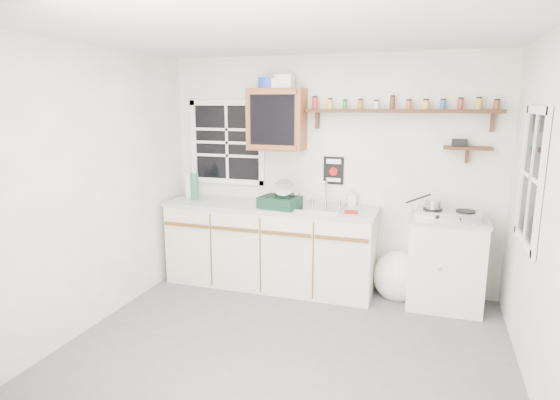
# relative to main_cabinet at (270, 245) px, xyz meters

# --- Properties ---
(room) EXTENTS (3.64, 3.24, 2.54)m
(room) POSITION_rel_main_cabinet_xyz_m (0.58, -1.30, 0.79)
(room) COLOR #555457
(room) RESTS_ON ground
(main_cabinet) EXTENTS (2.31, 0.63, 0.92)m
(main_cabinet) POSITION_rel_main_cabinet_xyz_m (0.00, 0.00, 0.00)
(main_cabinet) COLOR beige
(main_cabinet) RESTS_ON floor
(right_cabinet) EXTENTS (0.73, 0.57, 0.91)m
(right_cabinet) POSITION_rel_main_cabinet_xyz_m (1.83, 0.03, -0.01)
(right_cabinet) COLOR silver
(right_cabinet) RESTS_ON floor
(sink) EXTENTS (0.52, 0.44, 0.29)m
(sink) POSITION_rel_main_cabinet_xyz_m (0.54, 0.01, 0.47)
(sink) COLOR #AEAEB2
(sink) RESTS_ON main_cabinet
(upper_cabinet) EXTENTS (0.60, 0.32, 0.65)m
(upper_cabinet) POSITION_rel_main_cabinet_xyz_m (0.03, 0.14, 1.36)
(upper_cabinet) COLOR brown
(upper_cabinet) RESTS_ON wall_back
(upper_cabinet_clutter) EXTENTS (0.38, 0.24, 0.14)m
(upper_cabinet_clutter) POSITION_rel_main_cabinet_xyz_m (0.02, 0.14, 1.75)
(upper_cabinet_clutter) COLOR #1B3EB4
(upper_cabinet_clutter) RESTS_ON upper_cabinet
(spice_shelf) EXTENTS (1.91, 0.18, 0.35)m
(spice_shelf) POSITION_rel_main_cabinet_xyz_m (1.31, 0.21, 1.47)
(spice_shelf) COLOR black
(spice_shelf) RESTS_ON wall_back
(secondary_shelf) EXTENTS (0.45, 0.16, 0.24)m
(secondary_shelf) POSITION_rel_main_cabinet_xyz_m (1.94, 0.22, 1.12)
(secondary_shelf) COLOR black
(secondary_shelf) RESTS_ON wall_back
(warning_sign) EXTENTS (0.22, 0.02, 0.30)m
(warning_sign) POSITION_rel_main_cabinet_xyz_m (0.63, 0.29, 0.82)
(warning_sign) COLOR black
(warning_sign) RESTS_ON wall_back
(window_back) EXTENTS (0.93, 0.03, 0.98)m
(window_back) POSITION_rel_main_cabinet_xyz_m (-0.62, 0.29, 1.09)
(window_back) COLOR black
(window_back) RESTS_ON wall_back
(window_right) EXTENTS (0.03, 0.78, 1.08)m
(window_right) POSITION_rel_main_cabinet_xyz_m (2.37, -0.75, 0.99)
(window_right) COLOR black
(window_right) RESTS_ON wall_back
(water_bottles) EXTENTS (0.18, 0.12, 0.33)m
(water_bottles) POSITION_rel_main_cabinet_xyz_m (-0.95, 0.03, 0.60)
(water_bottles) COLOR silver
(water_bottles) RESTS_ON main_cabinet
(dish_rack) EXTENTS (0.45, 0.37, 0.30)m
(dish_rack) POSITION_rel_main_cabinet_xyz_m (0.17, -0.12, 0.55)
(dish_rack) COLOR black
(dish_rack) RESTS_ON main_cabinet
(soap_bottle) EXTENTS (0.11, 0.11, 0.19)m
(soap_bottle) POSITION_rel_main_cabinet_xyz_m (0.85, 0.22, 0.55)
(soap_bottle) COLOR white
(soap_bottle) RESTS_ON main_cabinet
(rag) EXTENTS (0.15, 0.14, 0.02)m
(rag) POSITION_rel_main_cabinet_xyz_m (0.90, -0.12, 0.47)
(rag) COLOR maroon
(rag) RESTS_ON main_cabinet
(hotplate) EXTENTS (0.62, 0.37, 0.09)m
(hotplate) POSITION_rel_main_cabinet_xyz_m (1.83, 0.01, 0.49)
(hotplate) COLOR #AEAEB2
(hotplate) RESTS_ON right_cabinet
(saucepan) EXTENTS (0.34, 0.24, 0.16)m
(saucepan) POSITION_rel_main_cabinet_xyz_m (1.67, 0.01, 0.57)
(saucepan) COLOR #AEAEB2
(saucepan) RESTS_ON hotplate
(trash_bag) EXTENTS (0.47, 0.42, 0.53)m
(trash_bag) POSITION_rel_main_cabinet_xyz_m (1.39, 0.10, -0.23)
(trash_bag) COLOR white
(trash_bag) RESTS_ON floor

